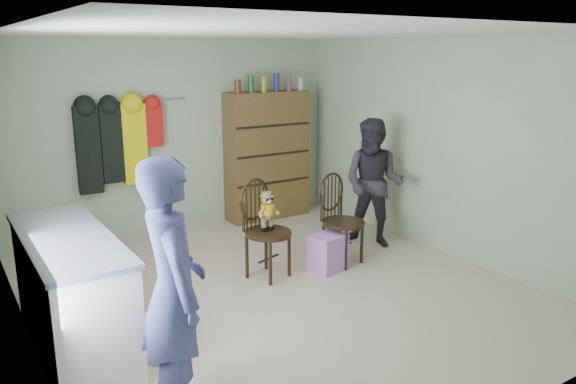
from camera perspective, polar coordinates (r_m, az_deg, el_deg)
ground_plane at (r=5.74m, az=-1.03°, el=-9.99°), size 5.00×5.00×0.00m
room_walls at (r=5.75m, az=-3.91°, el=6.43°), size 5.00×5.00×5.00m
counter at (r=4.90m, az=-21.10°, el=-9.35°), size 0.64×1.86×0.94m
chair_front at (r=5.89m, az=-2.42°, el=-3.02°), size 0.60×0.60×1.06m
chair_far at (r=6.33m, az=5.22°, el=-2.39°), size 0.56×0.56×1.03m
striped_bag at (r=6.19m, az=4.05°, el=-6.16°), size 0.44×0.38×0.40m
person_left at (r=3.66m, az=-11.57°, el=-9.87°), size 0.50×0.69×1.75m
person_right at (r=6.89m, az=8.69°, el=0.90°), size 0.91×0.96×1.57m
dresser at (r=7.98m, az=-2.13°, el=3.77°), size 1.20×0.39×2.05m
coat_rack at (r=7.19m, az=-16.94°, el=4.76°), size 1.42×0.12×1.09m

